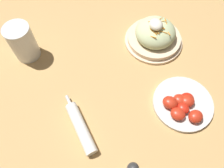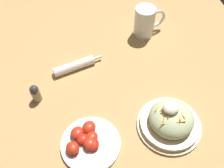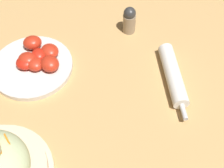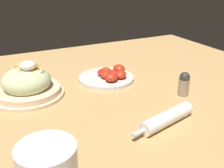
{
  "view_description": "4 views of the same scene",
  "coord_description": "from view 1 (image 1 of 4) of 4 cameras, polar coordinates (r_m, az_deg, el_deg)",
  "views": [
    {
      "loc": [
        -0.29,
        0.04,
        0.65
      ],
      "look_at": [
        0.02,
        -0.04,
        0.07
      ],
      "focal_mm": 34.8,
      "sensor_mm": 36.0,
      "label": 1
    },
    {
      "loc": [
        -0.07,
        -0.59,
        0.77
      ],
      "look_at": [
        0.05,
        -0.07,
        0.07
      ],
      "focal_mm": 40.44,
      "sensor_mm": 36.0,
      "label": 2
    },
    {
      "loc": [
        0.38,
        0.0,
        0.56
      ],
      "look_at": [
        0.0,
        -0.05,
        0.06
      ],
      "focal_mm": 48.66,
      "sensor_mm": 36.0,
      "label": 3
    },
    {
      "loc": [
        0.31,
        0.54,
        0.36
      ],
      "look_at": [
        0.02,
        -0.04,
        0.08
      ],
      "focal_mm": 43.15,
      "sensor_mm": 36.0,
      "label": 4
    }
  ],
  "objects": [
    {
      "name": "ground_plane",
      "position": [
        0.71,
        -2.38,
        -4.94
      ],
      "size": [
        1.43,
        1.43,
        0.0
      ],
      "primitive_type": "plane",
      "color": "tan"
    },
    {
      "name": "tomato_plate",
      "position": [
        0.73,
        18.1,
        -5.09
      ],
      "size": [
        0.19,
        0.19,
        0.04
      ],
      "color": "silver",
      "rests_on": "ground_plane"
    },
    {
      "name": "salad_plate",
      "position": [
        0.83,
        11.15,
        12.52
      ],
      "size": [
        0.22,
        0.22,
        0.12
      ],
      "color": "beige",
      "rests_on": "ground_plane"
    },
    {
      "name": "beer_mug",
      "position": [
        0.83,
        -22.33,
        9.96
      ],
      "size": [
        0.15,
        0.09,
        0.13
      ],
      "color": "white",
      "rests_on": "ground_plane"
    },
    {
      "name": "napkin_roll",
      "position": [
        0.67,
        -8.23,
        -11.23
      ],
      "size": [
        0.2,
        0.07,
        0.04
      ],
      "color": "white",
      "rests_on": "ground_plane"
    }
  ]
}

